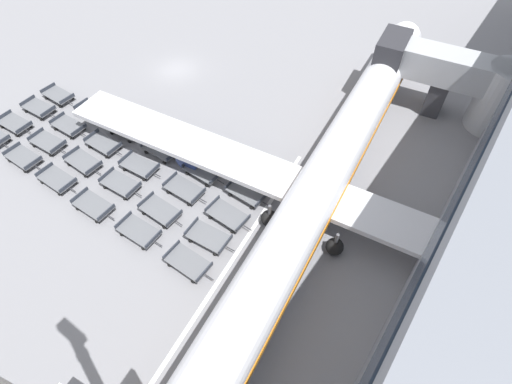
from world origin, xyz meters
The scene contains 27 objects.
ground_plane centered at (0.00, 0.00, 0.00)m, with size 500.00×500.00×0.00m, color gray.
jet_bridge centered at (26.60, 9.48, 3.75)m, with size 13.79×5.93×6.33m.
airplane centered at (21.76, -7.22, 2.85)m, with size 45.11×46.69×12.34m.
baggage_dolly_row_near_col_b centered at (-1.22, -17.88, 0.49)m, with size 3.84×1.85×0.92m.
baggage_dolly_row_near_col_c centered at (3.18, -17.78, 0.49)m, with size 3.84×1.85×0.92m.
baggage_dolly_row_near_col_d centered at (7.76, -17.87, 0.49)m, with size 3.84×1.87×0.92m.
baggage_dolly_row_near_col_e centered at (12.37, -17.53, 0.49)m, with size 3.85×1.89×0.92m.
baggage_dolly_row_near_col_f centered at (17.06, -17.40, 0.49)m, with size 3.83×1.82×0.92m.
baggage_dolly_row_mid_a_col_a centered at (-5.79, -15.67, 0.49)m, with size 3.86×1.92×0.92m.
baggage_dolly_row_mid_a_col_b centered at (-1.14, -15.48, 0.49)m, with size 3.87×1.93×0.92m.
baggage_dolly_row_mid_a_col_c centered at (3.37, -15.25, 0.49)m, with size 3.85×1.87×0.92m.
baggage_dolly_row_mid_a_col_d centered at (7.81, -15.12, 0.49)m, with size 3.87×1.93×0.92m.
baggage_dolly_row_mid_a_col_e centered at (12.34, -15.24, 0.49)m, with size 3.84×1.85×0.92m.
baggage_dolly_row_mid_a_col_f centered at (16.88, -14.96, 0.49)m, with size 3.88×1.99×0.92m.
baggage_dolly_row_mid_b_col_a centered at (-5.93, -12.99, 0.49)m, with size 3.87×1.94×0.92m.
baggage_dolly_row_mid_b_col_b centered at (-1.45, -13.00, 0.49)m, with size 3.85×1.88×0.92m.
baggage_dolly_row_mid_b_col_c centered at (3.06, -12.76, 0.49)m, with size 3.84×1.85×0.92m.
baggage_dolly_row_mid_b_col_d centered at (7.59, -12.81, 0.49)m, with size 3.88×1.97×0.92m.
baggage_dolly_row_mid_b_col_e centered at (12.41, -12.57, 0.49)m, with size 3.83×1.84×0.92m.
baggage_dolly_row_mid_b_col_f centered at (16.81, -12.59, 0.49)m, with size 3.85×1.88×0.92m.
baggage_dolly_row_far_col_a centered at (-6.05, -10.65, 0.49)m, with size 3.83×1.84×0.92m.
baggage_dolly_row_far_col_b centered at (-1.33, -10.35, 0.49)m, with size 3.83×1.82×0.92m.
baggage_dolly_row_far_col_c centered at (3.25, -10.33, 0.49)m, with size 3.88×1.97×0.92m.
baggage_dolly_row_far_col_d centered at (7.68, -10.36, 0.49)m, with size 3.83×1.83×0.92m.
baggage_dolly_row_far_col_e centered at (12.32, -10.19, 0.49)m, with size 3.85×1.88×0.92m.
baggage_dolly_row_far_col_f centered at (16.66, -9.95, 0.49)m, with size 3.84×1.87×0.92m.
stand_guidance_stripe centered at (19.51, -17.31, 0.00)m, with size 3.64×27.35×0.01m.
Camera 1 is at (28.91, -26.00, 24.92)m, focal length 28.00 mm.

